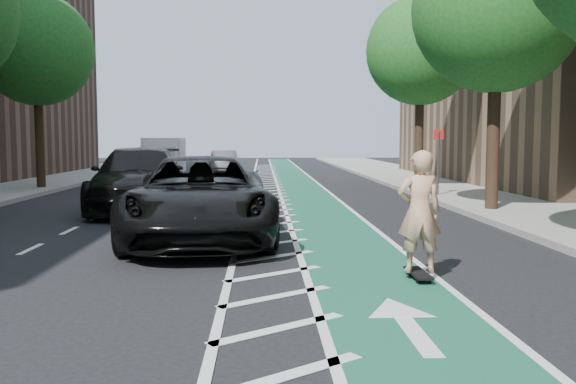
{
  "coord_description": "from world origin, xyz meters",
  "views": [
    {
      "loc": [
        1.32,
        -9.52,
        2.15
      ],
      "look_at": [
        1.82,
        2.46,
        1.1
      ],
      "focal_mm": 38.0,
      "sensor_mm": 36.0,
      "label": 1
    }
  ],
  "objects": [
    {
      "name": "bike_lane",
      "position": [
        3.0,
        10.0,
        0.01
      ],
      "size": [
        2.0,
        90.0,
        0.01
      ],
      "primitive_type": "cube",
      "color": "#165038",
      "rests_on": "ground"
    },
    {
      "name": "tree_r_c",
      "position": [
        7.9,
        8.0,
        5.77
      ],
      "size": [
        4.2,
        4.2,
        7.9
      ],
      "color": "#382619",
      "rests_on": "ground"
    },
    {
      "name": "skateboarder",
      "position": [
        3.7,
        -0.44,
        1.05
      ],
      "size": [
        0.68,
        0.45,
        1.86
      ],
      "primitive_type": "imported",
      "rotation": [
        0.0,
        0.0,
        3.15
      ],
      "color": "tan",
      "rests_on": "skateboard"
    },
    {
      "name": "sidewalk_right",
      "position": [
        9.5,
        10.0,
        0.07
      ],
      "size": [
        5.0,
        90.0,
        0.15
      ],
      "primitive_type": "cube",
      "color": "gray",
      "rests_on": "ground"
    },
    {
      "name": "buffer_strip",
      "position": [
        1.5,
        10.0,
        0.01
      ],
      "size": [
        1.4,
        90.0,
        0.01
      ],
      "primitive_type": "cube",
      "color": "silver",
      "rests_on": "ground"
    },
    {
      "name": "curb_right",
      "position": [
        7.05,
        10.0,
        0.08
      ],
      "size": [
        0.12,
        90.0,
        0.16
      ],
      "primitive_type": "cube",
      "color": "gray",
      "rests_on": "ground"
    },
    {
      "name": "tree_r_d",
      "position": [
        7.9,
        16.0,
        5.77
      ],
      "size": [
        4.2,
        4.2,
        7.9
      ],
      "color": "#382619",
      "rests_on": "ground"
    },
    {
      "name": "suv_far",
      "position": [
        -2.39,
        9.02,
        0.94
      ],
      "size": [
        3.31,
        6.71,
        1.88
      ],
      "primitive_type": "imported",
      "rotation": [
        0.0,
        0.0,
        0.11
      ],
      "color": "black",
      "rests_on": "ground"
    },
    {
      "name": "car_silver",
      "position": [
        -6.0,
        24.89,
        0.69
      ],
      "size": [
        2.11,
        4.24,
        1.39
      ],
      "primitive_type": "imported",
      "rotation": [
        0.0,
        0.0,
        -0.12
      ],
      "color": "#A8A8AE",
      "rests_on": "ground"
    },
    {
      "name": "box_truck",
      "position": [
        -5.03,
        29.67,
        1.02
      ],
      "size": [
        2.52,
        5.35,
        2.21
      ],
      "rotation": [
        0.0,
        0.0,
        0.03
      ],
      "color": "silver",
      "rests_on": "ground"
    },
    {
      "name": "barrel_c",
      "position": [
        -2.4,
        14.5,
        0.41
      ],
      "size": [
        0.64,
        0.64,
        0.87
      ],
      "color": "#FF580D",
      "rests_on": "ground"
    },
    {
      "name": "suv_near",
      "position": [
        0.0,
        3.41,
        0.89
      ],
      "size": [
        3.39,
        6.6,
        1.78
      ],
      "primitive_type": "imported",
      "rotation": [
        0.0,
        0.0,
        0.07
      ],
      "color": "black",
      "rests_on": "ground"
    },
    {
      "name": "ground",
      "position": [
        0.0,
        0.0,
        0.0
      ],
      "size": [
        120.0,
        120.0,
        0.0
      ],
      "primitive_type": "plane",
      "color": "black",
      "rests_on": "ground"
    },
    {
      "name": "car_grey",
      "position": [
        -1.15,
        29.45,
        0.7
      ],
      "size": [
        1.6,
        4.3,
        1.4
      ],
      "primitive_type": "imported",
      "rotation": [
        0.0,
        0.0,
        -0.03
      ],
      "color": "#545559",
      "rests_on": "ground"
    },
    {
      "name": "tree_l_d",
      "position": [
        -7.9,
        16.0,
        5.77
      ],
      "size": [
        4.2,
        4.2,
        7.9
      ],
      "color": "#382619",
      "rests_on": "ground"
    },
    {
      "name": "sign_post",
      "position": [
        7.6,
        12.0,
        1.35
      ],
      "size": [
        0.35,
        0.08,
        2.47
      ],
      "color": "#4C4C4C",
      "rests_on": "ground"
    },
    {
      "name": "barrel_a",
      "position": [
        -2.2,
        9.0,
        0.45
      ],
      "size": [
        0.7,
        0.7,
        0.95
      ],
      "color": "#D75C0B",
      "rests_on": "ground"
    },
    {
      "name": "skateboard",
      "position": [
        3.7,
        -0.44,
        0.1
      ],
      "size": [
        0.26,
        0.89,
        0.12
      ],
      "rotation": [
        0.0,
        0.0,
        0.01
      ],
      "color": "black",
      "rests_on": "ground"
    },
    {
      "name": "barrel_b",
      "position": [
        -1.8,
        9.94,
        0.41
      ],
      "size": [
        0.64,
        0.64,
        0.88
      ],
      "color": "#D9420B",
      "rests_on": "ground"
    }
  ]
}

